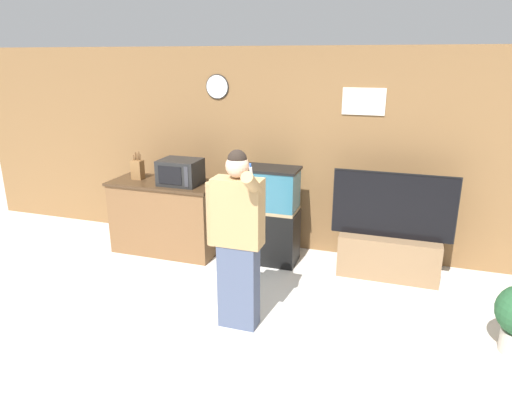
{
  "coord_description": "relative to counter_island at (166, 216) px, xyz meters",
  "views": [
    {
      "loc": [
        1.23,
        -3.02,
        2.48
      ],
      "look_at": [
        -0.18,
        1.27,
        1.05
      ],
      "focal_mm": 32.0,
      "sensor_mm": 36.0,
      "label": 1
    }
  ],
  "objects": [
    {
      "name": "microwave",
      "position": [
        0.26,
        -0.03,
        0.63
      ],
      "size": [
        0.5,
        0.4,
        0.31
      ],
      "color": "black",
      "rests_on": "counter_island"
    },
    {
      "name": "knife_block",
      "position": [
        -0.39,
        0.02,
        0.6
      ],
      "size": [
        0.14,
        0.12,
        0.35
      ],
      "color": "brown",
      "rests_on": "counter_island"
    },
    {
      "name": "ground_plane",
      "position": [
        1.65,
        -1.95,
        -0.47
      ],
      "size": [
        18.0,
        18.0,
        0.0
      ],
      "primitive_type": "plane",
      "color": "beige"
    },
    {
      "name": "person_standing",
      "position": [
        1.51,
        -1.37,
        0.42
      ],
      "size": [
        0.54,
        0.41,
        1.71
      ],
      "color": "#424C66",
      "rests_on": "ground_plane"
    },
    {
      "name": "wall_back_paneled",
      "position": [
        1.64,
        0.65,
        0.83
      ],
      "size": [
        10.0,
        0.08,
        2.6
      ],
      "color": "brown",
      "rests_on": "ground_plane"
    },
    {
      "name": "tv_on_stand",
      "position": [
        2.82,
        0.14,
        -0.1
      ],
      "size": [
        1.37,
        0.4,
        1.25
      ],
      "color": "brown",
      "rests_on": "ground_plane"
    },
    {
      "name": "aquarium_on_stand",
      "position": [
        1.32,
        0.11,
        0.13
      ],
      "size": [
        0.81,
        0.43,
        1.21
      ],
      "color": "black",
      "rests_on": "ground_plane"
    },
    {
      "name": "counter_island",
      "position": [
        0.0,
        0.0,
        0.0
      ],
      "size": [
        1.4,
        0.64,
        0.95
      ],
      "color": "brown",
      "rests_on": "ground_plane"
    }
  ]
}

